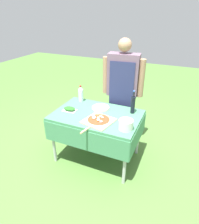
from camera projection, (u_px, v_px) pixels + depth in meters
The scene contains 9 objects.
ground_plane at pixel (97, 157), 2.99m from camera, with size 12.00×12.00×0.00m, color #517F38.
prep_table at pixel (97, 120), 2.70m from camera, with size 1.17×0.78×0.72m.
person_cook at pixel (123, 85), 2.95m from camera, with size 0.61×0.24×1.63m.
pizza_on_peel at pixel (98, 120), 2.48m from camera, with size 0.40×0.54×0.06m.
oil_bottle at pixel (133, 104), 2.63m from camera, with size 0.06×0.06×0.32m.
water_bottle at pixel (81, 94), 2.98m from camera, with size 0.07×0.07×0.25m.
herb_container at pixel (70, 109), 2.74m from camera, with size 0.20×0.13×0.05m.
mixing_tub at pixel (126, 125), 2.30m from camera, with size 0.17×0.17×0.12m, color silver.
plate_stack at pixel (101, 108), 2.81m from camera, with size 0.24×0.24×0.02m.
Camera 1 is at (0.98, -2.13, 1.98)m, focal length 32.00 mm.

